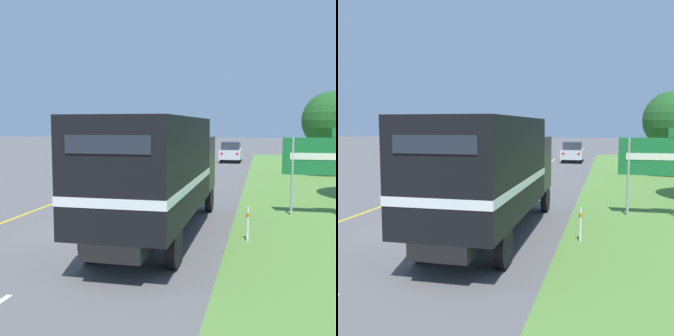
# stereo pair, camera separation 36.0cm
# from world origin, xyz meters

# --- Properties ---
(ground_plane) EXTENTS (200.00, 200.00, 0.00)m
(ground_plane) POSITION_xyz_m (0.00, 0.00, 0.00)
(ground_plane) COLOR #5B5959
(edge_line_yellow) EXTENTS (0.12, 52.07, 0.01)m
(edge_line_yellow) POSITION_xyz_m (-3.70, 9.31, 0.00)
(edge_line_yellow) COLOR yellow
(edge_line_yellow) RESTS_ON ground
(centre_dash_near) EXTENTS (0.12, 2.60, 0.01)m
(centre_dash_near) POSITION_xyz_m (0.00, 0.33, 0.00)
(centre_dash_near) COLOR white
(centre_dash_near) RESTS_ON ground
(centre_dash_mid_a) EXTENTS (0.12, 2.60, 0.01)m
(centre_dash_mid_a) POSITION_xyz_m (0.00, 6.93, 0.00)
(centre_dash_mid_a) COLOR white
(centre_dash_mid_a) RESTS_ON ground
(centre_dash_mid_b) EXTENTS (0.12, 2.60, 0.01)m
(centre_dash_mid_b) POSITION_xyz_m (0.00, 13.53, 0.00)
(centre_dash_mid_b) COLOR white
(centre_dash_mid_b) RESTS_ON ground
(centre_dash_far) EXTENTS (0.12, 2.60, 0.01)m
(centre_dash_far) POSITION_xyz_m (0.00, 20.13, 0.00)
(centre_dash_far) COLOR white
(centre_dash_far) RESTS_ON ground
(centre_dash_farthest) EXTENTS (0.12, 2.60, 0.01)m
(centre_dash_farthest) POSITION_xyz_m (0.00, 26.73, 0.00)
(centre_dash_farthest) COLOR white
(centre_dash_farthest) RESTS_ON ground
(horse_trailer_truck) EXTENTS (2.32, 8.59, 3.39)m
(horse_trailer_truck) POSITION_xyz_m (1.72, -0.25, 1.92)
(horse_trailer_truck) COLOR black
(horse_trailer_truck) RESTS_ON ground
(lead_car_white) EXTENTS (1.80, 4.17, 2.10)m
(lead_car_white) POSITION_xyz_m (-1.89, 14.59, 1.04)
(lead_car_white) COLOR black
(lead_car_white) RESTS_ON ground
(lead_car_silver_ahead) EXTENTS (1.80, 3.94, 1.77)m
(lead_car_silver_ahead) POSITION_xyz_m (1.93, 25.30, 0.90)
(lead_car_silver_ahead) COLOR black
(lead_car_silver_ahead) RESTS_ON ground
(highway_sign) EXTENTS (2.40, 0.09, 3.10)m
(highway_sign) POSITION_xyz_m (6.52, 3.57, 2.03)
(highway_sign) COLOR #9E9EA3
(highway_sign) RESTS_ON ground
(roadside_tree_mid) EXTENTS (3.62, 3.62, 5.31)m
(roadside_tree_mid) POSITION_xyz_m (8.76, 16.12, 3.49)
(roadside_tree_mid) COLOR brown
(roadside_tree_mid) RESTS_ON ground
(delineator_post) EXTENTS (0.08, 0.08, 0.95)m
(delineator_post) POSITION_xyz_m (4.24, -0.23, 0.51)
(delineator_post) COLOR white
(delineator_post) RESTS_ON ground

